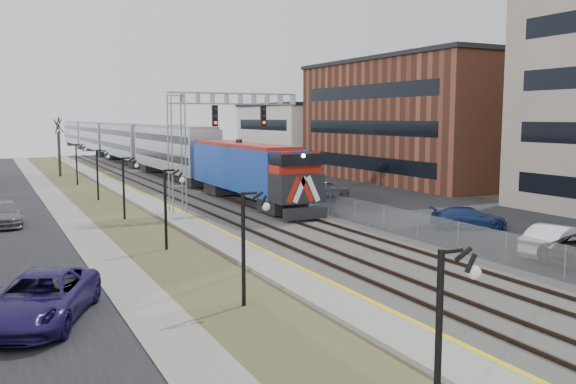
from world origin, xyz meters
TOP-DOWN VIEW (x-y plane):
  - ground at (0.00, 0.00)m, footprint 160.00×160.00m
  - sidewalk at (-7.00, 35.00)m, footprint 2.00×120.00m
  - grass_median at (-4.00, 35.00)m, footprint 4.00×120.00m
  - platform at (-1.00, 35.00)m, footprint 2.00×120.00m
  - ballast_bed at (4.00, 35.00)m, footprint 8.00×120.00m
  - parking_lot at (16.00, 35.00)m, footprint 16.00×120.00m
  - platform_edge at (-0.12, 35.00)m, footprint 0.24×120.00m
  - track_near at (2.00, 35.00)m, footprint 1.58×120.00m
  - track_far at (5.50, 35.00)m, footprint 1.58×120.00m
  - train at (5.50, 77.26)m, footprint 3.00×108.65m
  - signal_gantry at (1.22, 27.99)m, footprint 9.00×1.07m
  - lampposts at (-4.00, 18.29)m, footprint 0.14×62.14m
  - fence at (8.20, 35.00)m, footprint 0.04×120.00m
  - buildings_east at (30.00, 31.18)m, footprint 16.00×76.00m
  - car_lot_b at (11.92, 8.49)m, footprint 4.90×2.89m
  - car_lot_d at (13.34, 15.81)m, footprint 4.72×3.40m
  - car_lot_e at (12.90, 31.78)m, footprint 4.41×2.31m
  - car_lot_f at (12.60, 33.70)m, footprint 4.63×2.51m
  - car_street_a at (-10.37, 9.32)m, footprint 4.57×6.19m
  - car_street_b at (-10.91, 29.03)m, footprint 2.00×4.81m
  - car_lot_g at (13.91, 46.03)m, footprint 4.54×2.43m

SIDE VIEW (x-z plane):
  - ground at x=0.00m, z-range 0.00..0.00m
  - parking_lot at x=16.00m, z-range 0.00..0.04m
  - grass_median at x=-4.00m, z-range 0.00..0.06m
  - sidewalk at x=-7.00m, z-range 0.00..0.08m
  - ballast_bed at x=4.00m, z-range 0.00..0.20m
  - platform at x=-1.00m, z-range 0.00..0.24m
  - platform_edge at x=-0.12m, z-range 0.24..0.25m
  - track_near at x=2.00m, z-range 0.20..0.35m
  - track_far at x=5.50m, z-range 0.20..0.35m
  - car_lot_d at x=13.34m, z-range 0.00..1.27m
  - car_street_b at x=-10.91m, z-range 0.00..1.39m
  - car_lot_g at x=13.91m, z-range 0.00..1.42m
  - car_lot_e at x=12.90m, z-range 0.00..1.43m
  - car_lot_f at x=12.60m, z-range 0.00..1.45m
  - car_lot_b at x=11.92m, z-range 0.00..1.52m
  - car_street_a at x=-10.37m, z-range 0.00..1.56m
  - fence at x=8.20m, z-range 0.00..1.60m
  - lampposts at x=-4.00m, z-range 0.00..4.00m
  - train at x=5.50m, z-range 0.28..5.60m
  - signal_gantry at x=1.22m, z-range 1.51..9.66m
  - buildings_east at x=30.00m, z-range -1.19..13.81m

